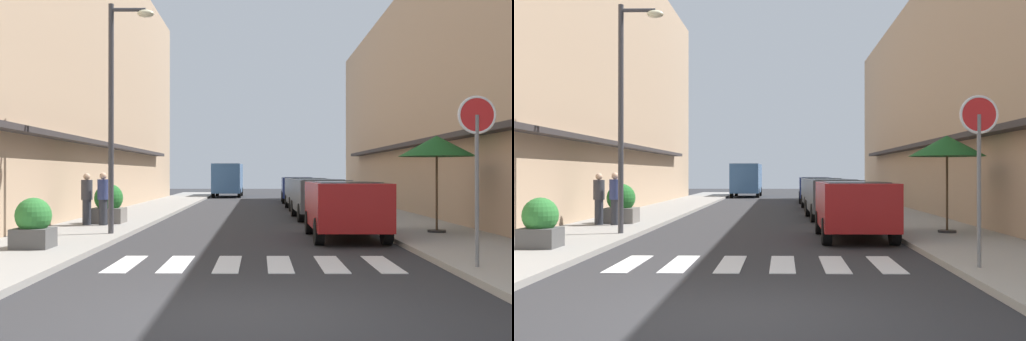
# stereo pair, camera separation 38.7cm
# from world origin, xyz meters

# --- Properties ---
(ground_plane) EXTENTS (89.00, 89.00, 0.00)m
(ground_plane) POSITION_xyz_m (0.00, 16.18, 0.00)
(ground_plane) COLOR #2B2B2D
(sidewalk_left) EXTENTS (2.83, 56.64, 0.12)m
(sidewalk_left) POSITION_xyz_m (-4.76, 16.18, 0.06)
(sidewalk_left) COLOR gray
(sidewalk_left) RESTS_ON ground_plane
(sidewalk_right) EXTENTS (2.83, 56.64, 0.12)m
(sidewalk_right) POSITION_xyz_m (4.76, 16.18, 0.06)
(sidewalk_right) COLOR #9E998E
(sidewalk_right) RESTS_ON ground_plane
(building_row_left) EXTENTS (5.50, 38.41, 11.68)m
(building_row_left) POSITION_xyz_m (-8.67, 17.21, 5.84)
(building_row_left) COLOR tan
(building_row_left) RESTS_ON ground_plane
(building_row_right) EXTENTS (5.50, 38.41, 9.51)m
(building_row_right) POSITION_xyz_m (8.67, 17.21, 4.75)
(building_row_right) COLOR tan
(building_row_right) RESTS_ON ground_plane
(crosswalk) EXTENTS (5.20, 2.20, 0.01)m
(crosswalk) POSITION_xyz_m (-0.00, 4.22, 0.01)
(crosswalk) COLOR silver
(crosswalk) RESTS_ON ground_plane
(parked_car_near) EXTENTS (1.82, 4.07, 1.47)m
(parked_car_near) POSITION_xyz_m (2.29, 8.63, 0.92)
(parked_car_near) COLOR maroon
(parked_car_near) RESTS_ON ground_plane
(parked_car_mid) EXTENTS (1.91, 4.41, 1.47)m
(parked_car_mid) POSITION_xyz_m (2.29, 15.58, 0.92)
(parked_car_mid) COLOR #4C5156
(parked_car_mid) RESTS_ON ground_plane
(parked_car_far) EXTENTS (1.88, 4.42, 1.47)m
(parked_car_far) POSITION_xyz_m (2.29, 21.63, 0.92)
(parked_car_far) COLOR #4C5156
(parked_car_far) RESTS_ON ground_plane
(parked_car_distant) EXTENTS (1.88, 4.48, 1.47)m
(parked_car_distant) POSITION_xyz_m (2.29, 28.49, 0.92)
(parked_car_distant) COLOR navy
(parked_car_distant) RESTS_ON ground_plane
(delivery_van) EXTENTS (2.06, 5.42, 2.37)m
(delivery_van) POSITION_xyz_m (-2.14, 37.32, 1.41)
(delivery_van) COLOR #33598C
(delivery_van) RESTS_ON ground_plane
(round_street_sign) EXTENTS (0.65, 0.07, 2.87)m
(round_street_sign) POSITION_xyz_m (3.74, 3.13, 2.32)
(round_street_sign) COLOR slate
(round_street_sign) RESTS_ON sidewalk_right
(street_lamp) EXTENTS (1.19, 0.28, 5.98)m
(street_lamp) POSITION_xyz_m (-3.58, 8.89, 3.73)
(street_lamp) COLOR #38383D
(street_lamp) RESTS_ON sidewalk_left
(cafe_umbrella) EXTENTS (2.01, 2.01, 2.56)m
(cafe_umbrella) POSITION_xyz_m (4.81, 9.27, 2.39)
(cafe_umbrella) COLOR #262626
(cafe_umbrella) RESTS_ON sidewalk_right
(planter_corner) EXTENTS (0.77, 0.77, 1.06)m
(planter_corner) POSITION_xyz_m (-4.63, 5.72, 0.63)
(planter_corner) COLOR #4C4C4C
(planter_corner) RESTS_ON sidewalk_left
(planter_midblock) EXTENTS (0.97, 0.97, 1.23)m
(planter_midblock) POSITION_xyz_m (-4.65, 12.33, 0.70)
(planter_midblock) COLOR slate
(planter_midblock) RESTS_ON sidewalk_left
(pedestrian_walking_near) EXTENTS (0.34, 0.34, 1.57)m
(pedestrian_walking_near) POSITION_xyz_m (-5.14, 11.61, 0.94)
(pedestrian_walking_near) COLOR #282B33
(pedestrian_walking_near) RESTS_ON sidewalk_left
(pedestrian_walking_far) EXTENTS (0.34, 0.34, 1.59)m
(pedestrian_walking_far) POSITION_xyz_m (-4.61, 11.49, 0.95)
(pedestrian_walking_far) COLOR #282B33
(pedestrian_walking_far) RESTS_ON sidewalk_left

